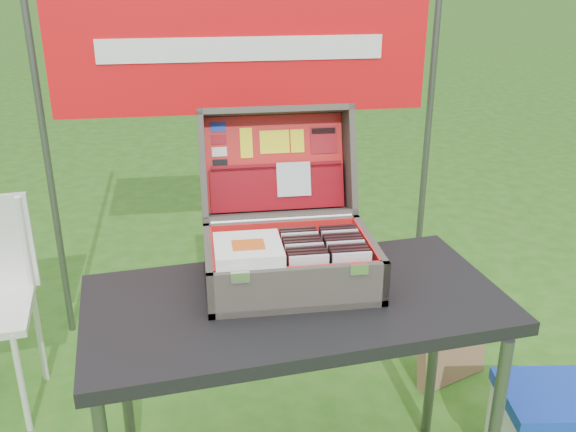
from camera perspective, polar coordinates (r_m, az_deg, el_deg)
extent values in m
cube|color=black|center=(1.87, 0.66, -7.79)|extent=(1.26, 0.73, 0.04)
cylinder|color=#59595B|center=(2.28, -14.34, -13.74)|extent=(0.04, 0.04, 0.71)
cylinder|color=#59595B|center=(2.39, 12.81, -11.59)|extent=(0.04, 0.04, 0.71)
cube|color=#4A453B|center=(1.93, 0.21, -5.72)|extent=(0.50, 0.36, 0.02)
cube|color=#4A453B|center=(1.76, 1.04, -6.62)|extent=(0.50, 0.02, 0.13)
cube|color=#4A453B|center=(2.06, -0.49, -2.13)|extent=(0.50, 0.02, 0.13)
cube|color=#4A453B|center=(1.89, -7.05, -4.64)|extent=(0.02, 0.36, 0.13)
cube|color=#4A453B|center=(1.95, 7.24, -3.71)|extent=(0.02, 0.36, 0.13)
cube|color=red|center=(1.93, 0.21, -5.38)|extent=(0.46, 0.32, 0.01)
cube|color=silver|center=(1.71, -4.26, -5.46)|extent=(0.05, 0.01, 0.03)
cube|color=silver|center=(1.75, 6.33, -4.73)|extent=(0.05, 0.01, 0.03)
cylinder|color=silver|center=(2.04, -0.53, -0.29)|extent=(0.45, 0.02, 0.02)
cube|color=#4A453B|center=(2.15, -1.18, 4.74)|extent=(0.50, 0.13, 0.35)
cube|color=#4A453B|center=(2.10, -1.20, 9.35)|extent=(0.50, 0.13, 0.06)
cube|color=#4A453B|center=(2.11, -0.78, 0.13)|extent=(0.50, 0.13, 0.06)
cube|color=#4A453B|center=(2.08, -7.60, 4.41)|extent=(0.02, 0.23, 0.38)
cube|color=#4A453B|center=(2.14, 5.44, 5.00)|extent=(0.02, 0.23, 0.38)
cube|color=red|center=(2.14, -1.13, 4.74)|extent=(0.46, 0.10, 0.30)
cube|color=red|center=(1.76, 0.98, -6.14)|extent=(0.46, 0.01, 0.11)
cube|color=red|center=(2.04, -0.44, -2.02)|extent=(0.46, 0.01, 0.11)
cube|color=red|center=(1.88, -6.68, -4.35)|extent=(0.01, 0.32, 0.11)
cube|color=red|center=(1.95, 6.89, -3.47)|extent=(0.01, 0.32, 0.11)
cube|color=#75030B|center=(2.13, -0.97, 2.51)|extent=(0.44, 0.07, 0.15)
cube|color=#75030B|center=(2.12, -1.04, 4.44)|extent=(0.43, 0.03, 0.03)
cube|color=silver|center=(2.11, 0.50, 3.29)|extent=(0.11, 0.04, 0.11)
cube|color=#1933B2|center=(2.13, -6.23, 7.85)|extent=(0.05, 0.01, 0.03)
cube|color=maroon|center=(2.12, -6.17, 6.78)|extent=(0.05, 0.01, 0.03)
cube|color=white|center=(2.12, -6.12, 5.70)|extent=(0.05, 0.01, 0.03)
cube|color=black|center=(2.12, -6.06, 4.62)|extent=(0.05, 0.01, 0.03)
cube|color=yellow|center=(2.13, -3.73, 6.49)|extent=(0.04, 0.03, 0.09)
cube|color=yellow|center=(2.14, -1.20, 6.60)|extent=(0.10, 0.03, 0.07)
cube|color=yellow|center=(2.15, 0.83, 6.68)|extent=(0.04, 0.03, 0.07)
cube|color=maroon|center=(2.16, 3.19, 6.76)|extent=(0.09, 0.03, 0.09)
cube|color=black|center=(2.16, 3.16, 7.56)|extent=(0.08, 0.01, 0.02)
cube|color=silver|center=(1.78, 1.87, -5.39)|extent=(0.11, 0.01, 0.13)
cube|color=black|center=(1.80, 1.76, -5.11)|extent=(0.11, 0.01, 0.13)
cube|color=black|center=(1.82, 1.65, -4.82)|extent=(0.11, 0.01, 0.13)
cube|color=black|center=(1.83, 1.54, -4.55)|extent=(0.11, 0.01, 0.13)
cube|color=silver|center=(1.85, 1.44, -4.28)|extent=(0.11, 0.01, 0.13)
cube|color=black|center=(1.87, 1.33, -4.01)|extent=(0.11, 0.01, 0.13)
cube|color=black|center=(1.89, 1.23, -3.75)|extent=(0.11, 0.01, 0.13)
cube|color=black|center=(1.90, 1.14, -3.49)|extent=(0.11, 0.01, 0.13)
cube|color=silver|center=(1.92, 1.04, -3.24)|extent=(0.11, 0.01, 0.13)
cube|color=black|center=(1.94, 0.94, -2.99)|extent=(0.11, 0.01, 0.13)
cube|color=black|center=(1.96, 0.85, -2.75)|extent=(0.11, 0.01, 0.13)
cube|color=silver|center=(1.81, 5.66, -5.11)|extent=(0.11, 0.01, 0.13)
cube|color=black|center=(1.82, 5.51, -4.83)|extent=(0.11, 0.01, 0.13)
cube|color=black|center=(1.84, 5.37, -4.56)|extent=(0.11, 0.01, 0.13)
cube|color=black|center=(1.86, 5.23, -4.29)|extent=(0.11, 0.01, 0.13)
cube|color=silver|center=(1.87, 5.09, -4.02)|extent=(0.11, 0.01, 0.13)
cube|color=black|center=(1.89, 4.96, -3.76)|extent=(0.11, 0.01, 0.13)
cube|color=black|center=(1.91, 4.82, -3.51)|extent=(0.11, 0.01, 0.13)
cube|color=black|center=(1.93, 4.69, -3.25)|extent=(0.11, 0.01, 0.13)
cube|color=silver|center=(1.94, 4.56, -3.01)|extent=(0.11, 0.01, 0.13)
cube|color=black|center=(1.96, 4.44, -2.77)|extent=(0.11, 0.01, 0.13)
cube|color=black|center=(1.98, 4.32, -2.53)|extent=(0.11, 0.01, 0.13)
cube|color=white|center=(1.80, -3.55, -3.41)|extent=(0.19, 0.19, 0.00)
cube|color=white|center=(1.80, -3.56, -3.27)|extent=(0.19, 0.19, 0.00)
cube|color=white|center=(1.80, -3.56, -3.12)|extent=(0.19, 0.19, 0.00)
cube|color=white|center=(1.80, -3.57, -2.98)|extent=(0.19, 0.19, 0.00)
cube|color=white|center=(1.79, -3.57, -2.83)|extent=(0.19, 0.19, 0.00)
cube|color=white|center=(1.79, -3.57, -2.69)|extent=(0.19, 0.19, 0.00)
cube|color=white|center=(1.79, -3.58, -2.54)|extent=(0.19, 0.19, 0.00)
cube|color=#D85919|center=(1.78, -3.55, -2.56)|extent=(0.09, 0.07, 0.00)
cube|color=#1237B1|center=(2.36, 23.14, -14.65)|extent=(0.42, 0.33, 0.05)
cylinder|color=silver|center=(2.61, -22.61, -13.58)|extent=(0.02, 0.02, 0.42)
cylinder|color=silver|center=(2.87, -21.21, -9.93)|extent=(0.02, 0.02, 0.42)
cylinder|color=silver|center=(2.70, -22.31, -2.37)|extent=(0.02, 0.02, 0.39)
cube|color=#A57655|center=(2.79, 14.35, -10.79)|extent=(0.34, 0.21, 0.36)
cylinder|color=#59595B|center=(2.95, -20.60, 4.73)|extent=(0.03, 0.03, 1.70)
cylinder|color=#59595B|center=(3.07, 12.24, 6.30)|extent=(0.03, 0.03, 1.70)
cube|color=red|center=(2.79, -4.10, 14.62)|extent=(1.60, 0.02, 0.55)
cube|color=white|center=(2.77, -4.08, 14.59)|extent=(1.20, 0.00, 0.10)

